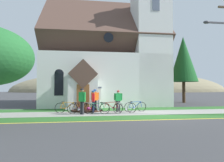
{
  "coord_description": "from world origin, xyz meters",
  "views": [
    {
      "loc": [
        -4.69,
        -11.88,
        1.84
      ],
      "look_at": [
        -2.6,
        3.84,
        2.4
      ],
      "focal_mm": 29.9,
      "sensor_mm": 36.0,
      "label": 1
    }
  ],
  "objects_px": {
    "bicycle_orange": "(80,108)",
    "cyclist_in_blue_jersey": "(95,98)",
    "roadside_conifer": "(183,59)",
    "bicycle_red": "(135,107)",
    "bicycle_yellow": "(67,107)",
    "bicycle_blue": "(97,108)",
    "bicycle_green": "(125,108)",
    "church_sign": "(87,94)",
    "bicycle_silver": "(112,107)",
    "cyclist_in_red_jersey": "(82,99)",
    "cyclist_in_yellow_jersey": "(93,100)",
    "cyclist_in_orange_jersey": "(118,99)"
  },
  "relations": [
    {
      "from": "bicycle_green",
      "to": "cyclist_in_orange_jersey",
      "type": "bearing_deg",
      "value": 108.83
    },
    {
      "from": "bicycle_blue",
      "to": "bicycle_yellow",
      "type": "bearing_deg",
      "value": 155.5
    },
    {
      "from": "bicycle_blue",
      "to": "cyclist_in_yellow_jersey",
      "type": "bearing_deg",
      "value": 108.51
    },
    {
      "from": "bicycle_blue",
      "to": "roadside_conifer",
      "type": "relative_size",
      "value": 0.22
    },
    {
      "from": "cyclist_in_orange_jersey",
      "to": "church_sign",
      "type": "bearing_deg",
      "value": 157.1
    },
    {
      "from": "bicycle_green",
      "to": "bicycle_yellow",
      "type": "bearing_deg",
      "value": 169.39
    },
    {
      "from": "cyclist_in_red_jersey",
      "to": "church_sign",
      "type": "bearing_deg",
      "value": 81.43
    },
    {
      "from": "cyclist_in_blue_jersey",
      "to": "bicycle_yellow",
      "type": "bearing_deg",
      "value": -166.99
    },
    {
      "from": "cyclist_in_orange_jersey",
      "to": "roadside_conifer",
      "type": "distance_m",
      "value": 12.66
    },
    {
      "from": "bicycle_red",
      "to": "cyclist_in_blue_jersey",
      "type": "bearing_deg",
      "value": 169.03
    },
    {
      "from": "bicycle_green",
      "to": "bicycle_silver",
      "type": "bearing_deg",
      "value": 137.14
    },
    {
      "from": "bicycle_green",
      "to": "cyclist_in_orange_jersey",
      "type": "xyz_separation_m",
      "value": [
        -0.34,
        1.0,
        0.58
      ]
    },
    {
      "from": "bicycle_green",
      "to": "church_sign",
      "type": "bearing_deg",
      "value": 143.6
    },
    {
      "from": "roadside_conifer",
      "to": "bicycle_red",
      "type": "bearing_deg",
      "value": -136.84
    },
    {
      "from": "bicycle_orange",
      "to": "cyclist_in_red_jersey",
      "type": "relative_size",
      "value": 0.99
    },
    {
      "from": "church_sign",
      "to": "bicycle_green",
      "type": "distance_m",
      "value": 3.5
    },
    {
      "from": "bicycle_green",
      "to": "bicycle_red",
      "type": "relative_size",
      "value": 0.99
    },
    {
      "from": "church_sign",
      "to": "roadside_conifer",
      "type": "distance_m",
      "value": 13.93
    },
    {
      "from": "bicycle_yellow",
      "to": "cyclist_in_orange_jersey",
      "type": "xyz_separation_m",
      "value": [
        3.82,
        0.22,
        0.56
      ]
    },
    {
      "from": "bicycle_blue",
      "to": "cyclist_in_orange_jersey",
      "type": "distance_m",
      "value": 2.14
    },
    {
      "from": "bicycle_red",
      "to": "bicycle_yellow",
      "type": "bearing_deg",
      "value": 178.68
    },
    {
      "from": "bicycle_silver",
      "to": "cyclist_in_blue_jersey",
      "type": "bearing_deg",
      "value": 160.29
    },
    {
      "from": "bicycle_blue",
      "to": "bicycle_silver",
      "type": "height_order",
      "value": "bicycle_blue"
    },
    {
      "from": "cyclist_in_red_jersey",
      "to": "cyclist_in_orange_jersey",
      "type": "relative_size",
      "value": 1.09
    },
    {
      "from": "bicycle_silver",
      "to": "cyclist_in_red_jersey",
      "type": "bearing_deg",
      "value": -153.26
    },
    {
      "from": "cyclist_in_blue_jersey",
      "to": "bicycle_silver",
      "type": "bearing_deg",
      "value": -19.71
    },
    {
      "from": "bicycle_blue",
      "to": "bicycle_orange",
      "type": "bearing_deg",
      "value": 157.94
    },
    {
      "from": "bicycle_orange",
      "to": "cyclist_in_yellow_jersey",
      "type": "xyz_separation_m",
      "value": [
        0.95,
        0.27,
        0.57
      ]
    },
    {
      "from": "bicycle_blue",
      "to": "bicycle_red",
      "type": "distance_m",
      "value": 3.07
    },
    {
      "from": "bicycle_blue",
      "to": "bicycle_orange",
      "type": "xyz_separation_m",
      "value": [
        -1.21,
        0.49,
        -0.01
      ]
    },
    {
      "from": "church_sign",
      "to": "cyclist_in_blue_jersey",
      "type": "distance_m",
      "value": 1.01
    },
    {
      "from": "church_sign",
      "to": "bicycle_orange",
      "type": "relative_size",
      "value": 1.31
    },
    {
      "from": "church_sign",
      "to": "bicycle_green",
      "type": "height_order",
      "value": "church_sign"
    },
    {
      "from": "bicycle_red",
      "to": "bicycle_yellow",
      "type": "relative_size",
      "value": 1.0
    },
    {
      "from": "church_sign",
      "to": "cyclist_in_yellow_jersey",
      "type": "xyz_separation_m",
      "value": [
        0.44,
        -1.45,
        -0.35
      ]
    },
    {
      "from": "bicycle_blue",
      "to": "cyclist_in_red_jersey",
      "type": "bearing_deg",
      "value": -174.13
    },
    {
      "from": "church_sign",
      "to": "roadside_conifer",
      "type": "height_order",
      "value": "roadside_conifer"
    },
    {
      "from": "bicycle_silver",
      "to": "bicycle_red",
      "type": "distance_m",
      "value": 1.8
    },
    {
      "from": "cyclist_in_red_jersey",
      "to": "cyclist_in_blue_jersey",
      "type": "distance_m",
      "value": 1.82
    },
    {
      "from": "church_sign",
      "to": "bicycle_yellow",
      "type": "height_order",
      "value": "church_sign"
    },
    {
      "from": "cyclist_in_red_jersey",
      "to": "cyclist_in_blue_jersey",
      "type": "bearing_deg",
      "value": 58.49
    },
    {
      "from": "bicycle_blue",
      "to": "bicycle_green",
      "type": "xyz_separation_m",
      "value": [
        2.02,
        0.2,
        -0.01
      ]
    },
    {
      "from": "bicycle_green",
      "to": "cyclist_in_red_jersey",
      "type": "height_order",
      "value": "cyclist_in_red_jersey"
    },
    {
      "from": "bicycle_orange",
      "to": "cyclist_in_blue_jersey",
      "type": "relative_size",
      "value": 1.04
    },
    {
      "from": "cyclist_in_blue_jersey",
      "to": "roadside_conifer",
      "type": "relative_size",
      "value": 0.21
    },
    {
      "from": "church_sign",
      "to": "cyclist_in_orange_jersey",
      "type": "xyz_separation_m",
      "value": [
        2.38,
        -1.0,
        -0.35
      ]
    },
    {
      "from": "bicycle_blue",
      "to": "bicycle_red",
      "type": "bearing_deg",
      "value": 16.19
    },
    {
      "from": "cyclist_in_blue_jersey",
      "to": "bicycle_green",
      "type": "bearing_deg",
      "value": -30.63
    },
    {
      "from": "cyclist_in_orange_jersey",
      "to": "roadside_conifer",
      "type": "height_order",
      "value": "roadside_conifer"
    },
    {
      "from": "bicycle_silver",
      "to": "bicycle_red",
      "type": "bearing_deg",
      "value": -4.57
    }
  ]
}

